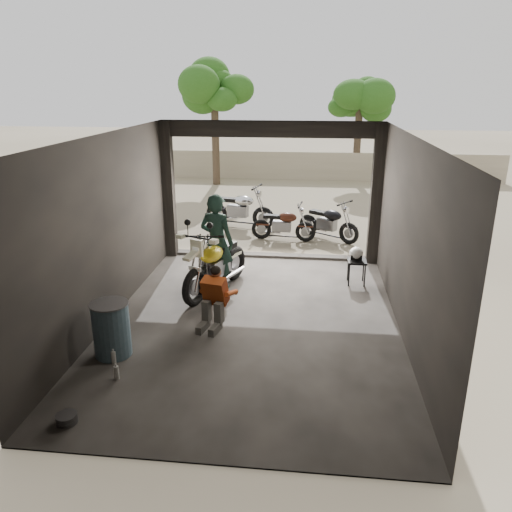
% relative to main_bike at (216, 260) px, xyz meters
% --- Properties ---
extents(ground, '(80.00, 80.00, 0.00)m').
position_rel_main_bike_xyz_m(ground, '(0.90, -1.29, -0.66)').
color(ground, '#7A6D56').
rests_on(ground, ground).
extents(garage, '(7.00, 7.13, 3.20)m').
position_rel_main_bike_xyz_m(garage, '(0.90, -0.74, 0.62)').
color(garage, '#2D2B28').
rests_on(garage, ground).
extents(boundary_wall, '(18.00, 0.30, 1.20)m').
position_rel_main_bike_xyz_m(boundary_wall, '(0.90, 12.71, -0.06)').
color(boundary_wall, gray).
rests_on(boundary_wall, ground).
extents(tree_left, '(2.20, 2.20, 5.60)m').
position_rel_main_bike_xyz_m(tree_left, '(-2.10, 11.21, 3.32)').
color(tree_left, '#382B1E').
rests_on(tree_left, ground).
extents(tree_right, '(2.20, 2.20, 5.00)m').
position_rel_main_bike_xyz_m(tree_right, '(3.70, 12.71, 2.90)').
color(tree_right, '#382B1E').
rests_on(tree_right, ground).
extents(main_bike, '(1.48, 2.15, 1.33)m').
position_rel_main_bike_xyz_m(main_bike, '(0.00, 0.00, 0.00)').
color(main_bike, '#E9EAC6').
rests_on(main_bike, ground).
extents(left_bike, '(0.84, 1.83, 1.21)m').
position_rel_main_bike_xyz_m(left_bike, '(-0.24, 0.41, -0.06)').
color(left_bike, black).
rests_on(left_bike, ground).
extents(outside_bike_a, '(1.95, 1.15, 1.24)m').
position_rel_main_bike_xyz_m(outside_bike_a, '(-0.22, 4.82, -0.04)').
color(outside_bike_a, black).
rests_on(outside_bike_a, ground).
extents(outside_bike_b, '(1.55, 0.77, 1.01)m').
position_rel_main_bike_xyz_m(outside_bike_b, '(1.12, 3.63, -0.16)').
color(outside_bike_b, '#441C10').
rests_on(outside_bike_b, ground).
extents(outside_bike_c, '(1.70, 1.46, 1.09)m').
position_rel_main_bike_xyz_m(outside_bike_c, '(2.31, 3.85, -0.12)').
color(outside_bike_c, black).
rests_on(outside_bike_c, ground).
extents(rider, '(0.82, 0.66, 1.95)m').
position_rel_main_bike_xyz_m(rider, '(-0.01, 0.22, 0.31)').
color(rider, black).
rests_on(rider, ground).
extents(mechanic, '(0.68, 0.82, 1.04)m').
position_rel_main_bike_xyz_m(mechanic, '(0.24, -1.57, -0.14)').
color(mechanic, '#B54818').
rests_on(mechanic, ground).
extents(stool, '(0.38, 0.38, 0.53)m').
position_rel_main_bike_xyz_m(stool, '(2.82, 0.70, -0.21)').
color(stool, black).
rests_on(stool, ground).
extents(helmet, '(0.29, 0.30, 0.27)m').
position_rel_main_bike_xyz_m(helmet, '(2.79, 0.76, -0.00)').
color(helmet, white).
rests_on(helmet, stool).
extents(oil_drum, '(0.60, 0.60, 0.87)m').
position_rel_main_bike_xyz_m(oil_drum, '(-1.10, -2.64, -0.23)').
color(oil_drum, '#3D5867').
rests_on(oil_drum, ground).
extents(sign_post, '(0.70, 0.08, 2.09)m').
position_rel_main_bike_xyz_m(sign_post, '(3.92, 1.68, 0.72)').
color(sign_post, black).
rests_on(sign_post, ground).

